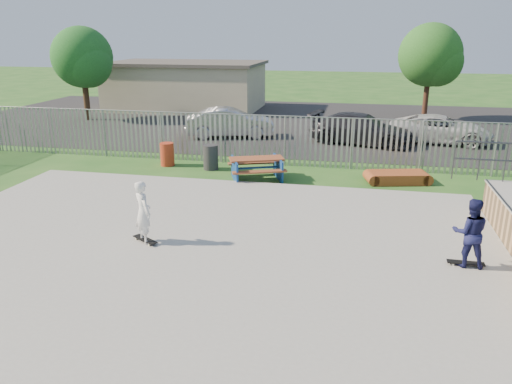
% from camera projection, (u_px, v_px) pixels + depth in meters
% --- Properties ---
extents(ground, '(120.00, 120.00, 0.00)m').
position_uv_depth(ground, '(186.00, 258.00, 11.88)').
color(ground, '#22551D').
rests_on(ground, ground).
extents(concrete_slab, '(15.00, 12.00, 0.15)m').
position_uv_depth(concrete_slab, '(186.00, 255.00, 11.85)').
color(concrete_slab, '#969691').
rests_on(concrete_slab, ground).
extents(fence, '(26.04, 16.02, 2.00)m').
position_uv_depth(fence, '(264.00, 170.00, 15.65)').
color(fence, gray).
rests_on(fence, ground).
extents(picnic_table, '(2.37, 2.17, 0.81)m').
position_uv_depth(picnic_table, '(257.00, 169.00, 18.03)').
color(picnic_table, brown).
rests_on(picnic_table, ground).
extents(funbox, '(2.07, 1.38, 0.38)m').
position_uv_depth(funbox, '(397.00, 177.00, 17.74)').
color(funbox, brown).
rests_on(funbox, ground).
extents(trash_bin_red, '(0.55, 0.55, 0.92)m').
position_uv_depth(trash_bin_red, '(167.00, 154.00, 19.94)').
color(trash_bin_red, '#A63019').
rests_on(trash_bin_red, ground).
extents(trash_bin_grey, '(0.58, 0.58, 0.97)m').
position_uv_depth(trash_bin_grey, '(211.00, 157.00, 19.38)').
color(trash_bin_grey, '#2B2A2D').
rests_on(trash_bin_grey, ground).
extents(parking_lot, '(40.00, 18.00, 0.02)m').
position_uv_depth(parking_lot, '(293.00, 122.00, 29.59)').
color(parking_lot, black).
rests_on(parking_lot, ground).
extents(car_silver, '(4.70, 2.65, 1.47)m').
position_uv_depth(car_silver, '(230.00, 123.00, 25.21)').
color(car_silver, '#B5B4BA').
rests_on(car_silver, parking_lot).
extents(car_dark, '(5.25, 3.11, 1.43)m').
position_uv_depth(car_dark, '(361.00, 129.00, 23.67)').
color(car_dark, black).
rests_on(car_dark, parking_lot).
extents(car_white, '(4.97, 2.72, 1.32)m').
position_uv_depth(car_white, '(440.00, 129.00, 23.92)').
color(car_white, silver).
rests_on(car_white, parking_lot).
extents(building, '(10.40, 6.40, 3.20)m').
position_uv_depth(building, '(186.00, 85.00, 34.37)').
color(building, '#BAB18F').
rests_on(building, ground).
extents(tree_left, '(3.56, 3.56, 5.49)m').
position_uv_depth(tree_left, '(82.00, 57.00, 29.34)').
color(tree_left, '#432D1B').
rests_on(tree_left, ground).
extents(tree_mid, '(3.68, 3.68, 5.68)m').
position_uv_depth(tree_mid, '(430.00, 55.00, 29.33)').
color(tree_mid, '#46281C').
rests_on(tree_mid, ground).
extents(skateboard_a, '(0.80, 0.21, 0.08)m').
position_uv_depth(skateboard_a, '(466.00, 264.00, 11.14)').
color(skateboard_a, black).
rests_on(skateboard_a, concrete_slab).
extents(skateboard_b, '(0.79, 0.59, 0.08)m').
position_uv_depth(skateboard_b, '(145.00, 240.00, 12.40)').
color(skateboard_b, black).
rests_on(skateboard_b, concrete_slab).
extents(skater_navy, '(0.77, 0.61, 1.57)m').
position_uv_depth(skater_navy, '(470.00, 233.00, 10.92)').
color(skater_navy, '#161947').
rests_on(skater_navy, concrete_slab).
extents(skater_white, '(0.68, 0.66, 1.57)m').
position_uv_depth(skater_white, '(143.00, 212.00, 12.17)').
color(skater_white, white).
rests_on(skater_white, concrete_slab).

